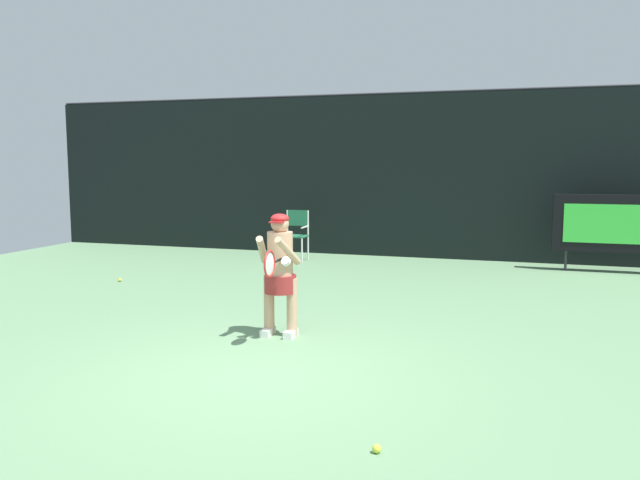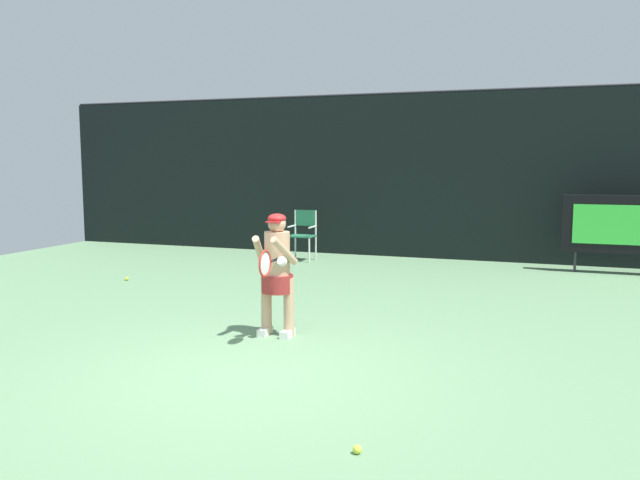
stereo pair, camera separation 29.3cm
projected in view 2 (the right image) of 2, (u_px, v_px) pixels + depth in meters
The scene contains 9 objects.
ground at pixel (240, 381), 6.28m from camera, with size 18.00×22.00×0.03m.
backdrop_screen at pixel (417, 176), 14.18m from camera, with size 18.00×0.12×3.66m.
scoreboard at pixel (624, 225), 12.10m from camera, with size 2.20×0.21×1.50m.
umpire_chair at pixel (303, 232), 13.90m from camera, with size 0.52×0.44×1.08m.
water_bottle at pixel (276, 256), 13.80m from camera, with size 0.07×0.07×0.27m.
tennis_player at pixel (277, 269), 7.81m from camera, with size 0.53×0.60×1.50m.
tennis_racket at pixel (266, 263), 7.32m from camera, with size 0.03×0.60×0.31m.
tennis_ball_loose at pixel (127, 279), 11.56m from camera, with size 0.07×0.07×0.07m.
tennis_ball_spare at pixel (357, 449), 4.69m from camera, with size 0.07×0.07×0.07m.
Camera 2 is at (2.77, -5.63, 2.12)m, focal length 36.07 mm.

